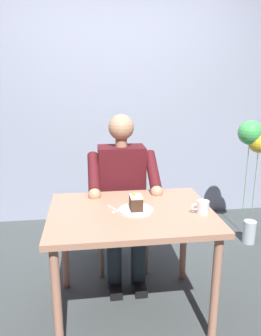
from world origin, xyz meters
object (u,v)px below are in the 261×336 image
object	(u,v)px
cake_slice	(136,202)
dessert_spoon	(113,211)
chair	(121,205)
balloon_display	(253,150)
dining_table	(131,224)
seated_person	(123,194)
coffee_cup	(202,207)

from	to	relation	value
cake_slice	dessert_spoon	size ratio (longest dim) A/B	0.78
chair	dessert_spoon	distance (m)	0.70
dessert_spoon	balloon_display	bearing A→B (deg)	-148.22
dining_table	seated_person	bearing A→B (deg)	-90.00
seated_person	coffee_cup	world-z (taller)	seated_person
cake_slice	coffee_cup	bearing A→B (deg)	166.46
chair	cake_slice	distance (m)	0.72
seated_person	balloon_display	distance (m)	1.31
cake_slice	dining_table	bearing A→B (deg)	1.97
dining_table	dessert_spoon	distance (m)	0.15
dining_table	chair	world-z (taller)	chair
dining_table	dessert_spoon	size ratio (longest dim) A/B	7.39
chair	cake_slice	size ratio (longest dim) A/B	8.38
cake_slice	coffee_cup	xyz separation A→B (m)	(-0.40, 0.10, -0.01)
chair	dessert_spoon	bearing A→B (deg)	80.31
dining_table	seated_person	xyz separation A→B (m)	(0.00, -0.49, 0.02)
seated_person	coffee_cup	size ratio (longest dim) A/B	11.35
balloon_display	seated_person	bearing A→B (deg)	15.92
balloon_display	dessert_spoon	bearing A→B (deg)	31.78
seated_person	dessert_spoon	distance (m)	0.50
cake_slice	chair	bearing A→B (deg)	-87.42
coffee_cup	dessert_spoon	size ratio (longest dim) A/B	0.81
dining_table	balloon_display	size ratio (longest dim) A/B	0.88
dining_table	coffee_cup	size ratio (longest dim) A/B	9.14
dessert_spoon	chair	bearing A→B (deg)	-99.69
cake_slice	balloon_display	size ratio (longest dim) A/B	0.09
dining_table	balloon_display	xyz separation A→B (m)	(-1.24, -0.85, 0.26)
dessert_spoon	balloon_display	xyz separation A→B (m)	(-1.35, -0.84, 0.16)
seated_person	dessert_spoon	xyz separation A→B (m)	(0.11, 0.48, 0.07)
cake_slice	coffee_cup	world-z (taller)	cake_slice
coffee_cup	dessert_spoon	bearing A→B (deg)	-10.97
balloon_display	coffee_cup	bearing A→B (deg)	49.15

